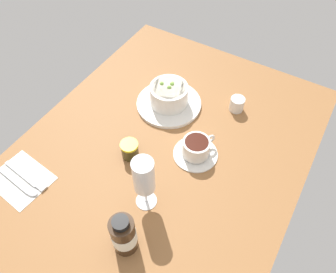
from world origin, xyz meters
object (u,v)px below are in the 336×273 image
(creamer_jug, at_px, (237,104))
(cutlery_setting, at_px, (22,180))
(porridge_bowl, at_px, (169,97))
(wine_glass, at_px, (144,178))
(jam_jar, at_px, (130,150))
(sauce_bottle_brown, at_px, (124,235))
(coffee_cup, at_px, (196,149))

(creamer_jug, bearing_deg, cutlery_setting, -35.92)
(porridge_bowl, distance_m, wine_glass, 0.39)
(jam_jar, bearing_deg, porridge_bowl, -177.99)
(cutlery_setting, relative_size, jam_jar, 3.15)
(cutlery_setting, bearing_deg, sauce_bottle_brown, 89.94)
(cutlery_setting, distance_m, wine_glass, 0.39)
(jam_jar, bearing_deg, coffee_cup, 121.91)
(cutlery_setting, distance_m, creamer_jug, 0.72)
(jam_jar, bearing_deg, sauce_bottle_brown, 32.55)
(wine_glass, xyz_separation_m, sauce_bottle_brown, (0.13, 0.02, -0.06))
(porridge_bowl, height_order, sauce_bottle_brown, sauce_bottle_brown)
(porridge_bowl, relative_size, creamer_jug, 4.04)
(cutlery_setting, distance_m, sauce_bottle_brown, 0.38)
(porridge_bowl, relative_size, jam_jar, 3.90)
(cutlery_setting, relative_size, wine_glass, 0.96)
(coffee_cup, bearing_deg, cutlery_setting, -48.95)
(coffee_cup, bearing_deg, jam_jar, -58.09)
(sauce_bottle_brown, bearing_deg, coffee_cup, 176.66)
(porridge_bowl, distance_m, creamer_jug, 0.23)
(coffee_cup, height_order, sauce_bottle_brown, sauce_bottle_brown)
(cutlery_setting, xyz_separation_m, jam_jar, (-0.24, 0.22, 0.03))
(coffee_cup, distance_m, creamer_jug, 0.24)
(porridge_bowl, xyz_separation_m, jam_jar, (0.25, 0.01, -0.01))
(cutlery_setting, relative_size, coffee_cup, 1.31)
(coffee_cup, distance_m, wine_glass, 0.24)
(cutlery_setting, bearing_deg, jam_jar, 136.71)
(porridge_bowl, relative_size, cutlery_setting, 1.24)
(porridge_bowl, height_order, cutlery_setting, porridge_bowl)
(porridge_bowl, bearing_deg, jam_jar, 2.01)
(cutlery_setting, distance_m, coffee_cup, 0.52)
(porridge_bowl, height_order, coffee_cup, porridge_bowl)
(cutlery_setting, distance_m, jam_jar, 0.33)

